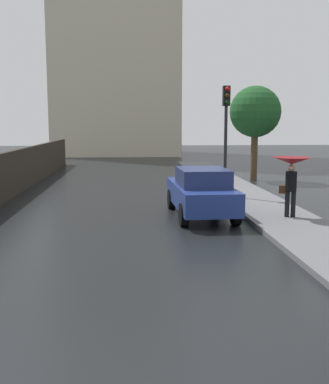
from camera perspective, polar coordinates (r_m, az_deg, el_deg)
car_blue_mid_road at (r=14.97m, az=4.46°, el=0.02°), size 1.88×4.45×1.56m
pedestrian_with_umbrella_near at (r=14.58m, az=15.09°, el=2.73°), size 1.12×1.12×1.81m
traffic_light at (r=18.32m, az=7.45°, el=8.60°), size 0.26×0.39×4.22m
street_tree_near at (r=24.89m, az=10.91°, el=9.43°), size 2.62×2.62×4.86m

